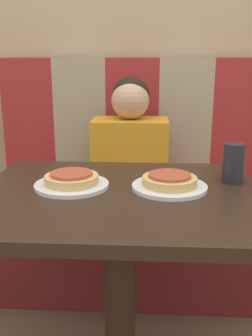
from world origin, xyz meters
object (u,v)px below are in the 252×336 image
person (130,146)px  pizza_right (170,180)px  plate_left (72,185)px  plate_right (169,187)px  pizza_left (71,178)px  drinking_cup (233,163)px

person → pizza_right: person is taller
plate_left → plate_right: 0.30m
pizza_left → drinking_cup: bearing=9.0°
plate_right → drinking_cup: (0.20, 0.08, 0.06)m
plate_left → pizza_right: size_ratio=1.39×
plate_left → person: bearing=77.2°
pizza_left → drinking_cup: size_ratio=1.31×
plate_right → pizza_right: size_ratio=1.39×
person → drinking_cup: person is taller
person → pizza_right: 0.67m
plate_left → drinking_cup: size_ratio=1.81×
pizza_right → drinking_cup: (0.20, 0.08, 0.03)m
person → pizza_left: size_ratio=3.66×
plate_left → plate_right: (0.30, 0.00, 0.00)m
person → plate_left: bearing=-102.8°
plate_right → person: bearing=102.8°
drinking_cup → person: bearing=121.6°
pizza_right → plate_right: bearing=90.0°
person → drinking_cup: (0.35, -0.57, 0.07)m
plate_left → plate_right: size_ratio=1.00×
person → plate_left: 0.67m
person → pizza_right: bearing=-77.2°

